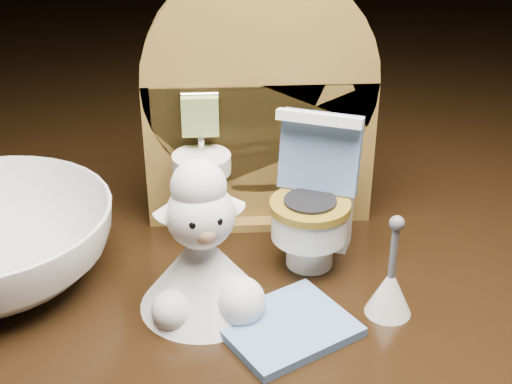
# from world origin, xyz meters

# --- Properties ---
(backdrop_panel) EXTENTS (0.13, 0.05, 0.15)m
(backdrop_panel) POSITION_xyz_m (-0.00, 0.06, 0.07)
(backdrop_panel) COLOR olive
(backdrop_panel) RESTS_ON ground
(toy_toilet) EXTENTS (0.05, 0.06, 0.08)m
(toy_toilet) POSITION_xyz_m (0.03, 0.02, 0.03)
(toy_toilet) COLOR white
(toy_toilet) RESTS_ON ground
(bath_mat) EXTENTS (0.07, 0.07, 0.00)m
(bath_mat) POSITION_xyz_m (0.01, -0.04, 0.00)
(bath_mat) COLOR #5C80B2
(bath_mat) RESTS_ON ground
(toilet_brush) EXTENTS (0.02, 0.02, 0.05)m
(toilet_brush) POSITION_xyz_m (0.06, -0.03, 0.01)
(toilet_brush) COLOR white
(toilet_brush) RESTS_ON ground
(plush_lamb) EXTENTS (0.06, 0.06, 0.08)m
(plush_lamb) POSITION_xyz_m (-0.03, -0.02, 0.03)
(plush_lamb) COLOR white
(plush_lamb) RESTS_ON ground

